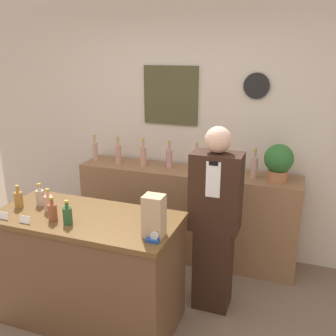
% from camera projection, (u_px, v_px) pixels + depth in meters
% --- Properties ---
extents(back_wall, '(5.20, 0.09, 2.70)m').
position_uv_depth(back_wall, '(189.00, 128.00, 3.98)').
color(back_wall, beige).
rests_on(back_wall, ground_plane).
extents(back_shelf, '(2.29, 0.43, 0.97)m').
position_uv_depth(back_shelf, '(186.00, 213.00, 3.98)').
color(back_shelf, '#8E6642').
rests_on(back_shelf, ground_plane).
extents(display_counter, '(1.45, 0.68, 0.93)m').
position_uv_depth(display_counter, '(89.00, 269.00, 3.01)').
color(display_counter, brown).
rests_on(display_counter, ground_plane).
extents(shopkeeper, '(0.40, 0.25, 1.59)m').
position_uv_depth(shopkeeper, '(215.00, 222.00, 3.07)').
color(shopkeeper, '#331E14').
rests_on(shopkeeper, ground_plane).
extents(potted_plant, '(0.27, 0.27, 0.36)m').
position_uv_depth(potted_plant, '(279.00, 161.00, 3.45)').
color(potted_plant, '#B27047').
rests_on(potted_plant, back_shelf).
extents(paper_bag, '(0.14, 0.12, 0.30)m').
position_uv_depth(paper_bag, '(154.00, 216.00, 2.51)').
color(paper_bag, tan).
rests_on(paper_bag, display_counter).
extents(tape_dispenser, '(0.09, 0.06, 0.07)m').
position_uv_depth(tape_dispenser, '(153.00, 238.00, 2.48)').
color(tape_dispenser, '#1E4799').
rests_on(tape_dispenser, display_counter).
extents(price_card_left, '(0.09, 0.02, 0.06)m').
position_uv_depth(price_card_left, '(3.00, 216.00, 2.81)').
color(price_card_left, white).
rests_on(price_card_left, display_counter).
extents(price_card_right, '(0.09, 0.02, 0.06)m').
position_uv_depth(price_card_right, '(25.00, 219.00, 2.74)').
color(price_card_right, white).
rests_on(price_card_right, display_counter).
extents(counter_bottle_0, '(0.07, 0.07, 0.19)m').
position_uv_depth(counter_bottle_0, '(19.00, 199.00, 3.01)').
color(counter_bottle_0, '#A57032').
rests_on(counter_bottle_0, display_counter).
extents(counter_bottle_1, '(0.07, 0.07, 0.19)m').
position_uv_depth(counter_bottle_1, '(40.00, 197.00, 3.05)').
color(counter_bottle_1, tan).
rests_on(counter_bottle_1, display_counter).
extents(counter_bottle_2, '(0.07, 0.07, 0.19)m').
position_uv_depth(counter_bottle_2, '(49.00, 203.00, 2.94)').
color(counter_bottle_2, tan).
rests_on(counter_bottle_2, display_counter).
extents(counter_bottle_3, '(0.07, 0.07, 0.19)m').
position_uv_depth(counter_bottle_3, '(53.00, 212.00, 2.77)').
color(counter_bottle_3, brown).
rests_on(counter_bottle_3, display_counter).
extents(counter_bottle_4, '(0.07, 0.07, 0.19)m').
position_uv_depth(counter_bottle_4, '(68.00, 215.00, 2.72)').
color(counter_bottle_4, '#28532B').
rests_on(counter_bottle_4, display_counter).
extents(shelf_bottle_0, '(0.06, 0.06, 0.29)m').
position_uv_depth(shelf_bottle_0, '(95.00, 151.00, 4.14)').
color(shelf_bottle_0, tan).
rests_on(shelf_bottle_0, back_shelf).
extents(shelf_bottle_1, '(0.06, 0.06, 0.29)m').
position_uv_depth(shelf_bottle_1, '(118.00, 153.00, 4.04)').
color(shelf_bottle_1, tan).
rests_on(shelf_bottle_1, back_shelf).
extents(shelf_bottle_2, '(0.06, 0.06, 0.29)m').
position_uv_depth(shelf_bottle_2, '(143.00, 155.00, 3.96)').
color(shelf_bottle_2, tan).
rests_on(shelf_bottle_2, back_shelf).
extents(shelf_bottle_3, '(0.06, 0.06, 0.29)m').
position_uv_depth(shelf_bottle_3, '(169.00, 158.00, 3.87)').
color(shelf_bottle_3, tan).
rests_on(shelf_bottle_3, back_shelf).
extents(shelf_bottle_4, '(0.06, 0.06, 0.29)m').
position_uv_depth(shelf_bottle_4, '(196.00, 160.00, 3.78)').
color(shelf_bottle_4, tan).
rests_on(shelf_bottle_4, back_shelf).
extents(shelf_bottle_5, '(0.06, 0.06, 0.29)m').
position_uv_depth(shelf_bottle_5, '(224.00, 164.00, 3.66)').
color(shelf_bottle_5, tan).
rests_on(shelf_bottle_5, back_shelf).
extents(shelf_bottle_6, '(0.06, 0.06, 0.29)m').
position_uv_depth(shelf_bottle_6, '(254.00, 167.00, 3.57)').
color(shelf_bottle_6, tan).
rests_on(shelf_bottle_6, back_shelf).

